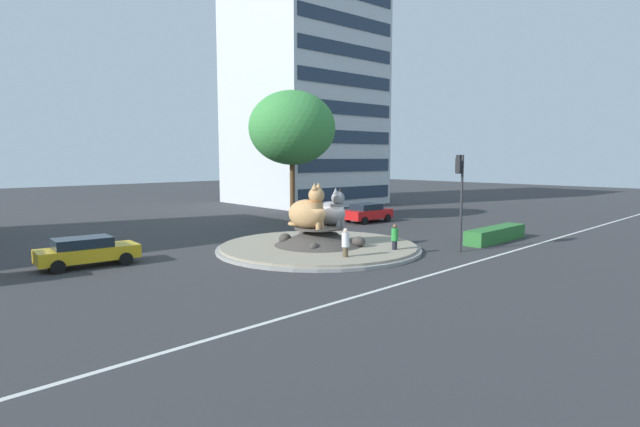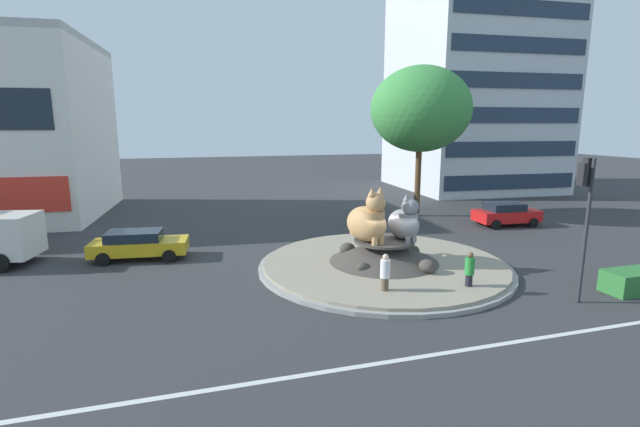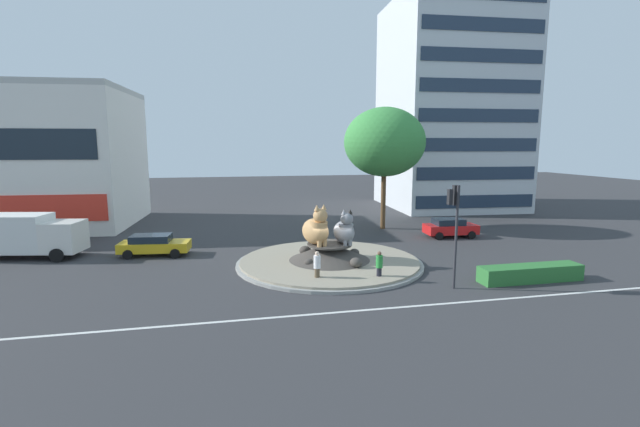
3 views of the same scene
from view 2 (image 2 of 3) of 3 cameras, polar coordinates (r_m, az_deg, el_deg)
The scene contains 12 objects.
ground_plane at distance 21.86m, azimuth 7.97°, elevation -6.74°, with size 160.00×160.00×0.00m, color #333335.
lane_centreline at distance 15.40m, azimuth 20.83°, elevation -15.25°, with size 112.00×0.20×0.01m, color silver.
roundabout_island at distance 21.74m, azimuth 8.01°, elevation -5.63°, with size 11.79×11.79×1.37m.
cat_statue_calico at distance 20.85m, azimuth 6.08°, elevation -1.00°, with size 2.07×2.91×2.58m.
cat_statue_grey at distance 21.52m, azimuth 10.60°, elevation -1.09°, with size 1.45×2.33×2.24m.
traffic_light_mast at distance 19.24m, azimuth 30.43°, elevation 1.62°, with size 0.72×0.53×5.48m.
office_tower at distance 51.54m, azimuth 18.76°, elevation 16.48°, with size 15.00×15.58×24.05m.
broadleaf_tree_behind_island at distance 33.95m, azimuth 12.54°, elevation 12.66°, with size 7.14×7.14×10.79m.
pedestrian_green_shirt at distance 19.14m, azimuth 18.26°, elevation -6.98°, with size 0.38×0.38×1.71m.
pedestrian_white_shirt at distance 17.91m, azimuth 8.18°, elevation -7.64°, with size 0.38×0.38×1.78m.
sedan_on_far_lane at distance 24.56m, azimuth -21.85°, elevation -3.58°, with size 4.80×2.44×1.45m.
hatchback_near_shophouse at distance 32.80m, azimuth 22.32°, elevation -0.02°, with size 4.28×2.30×1.54m.
Camera 2 is at (-8.69, -18.93, 6.64)m, focal length 25.47 mm.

